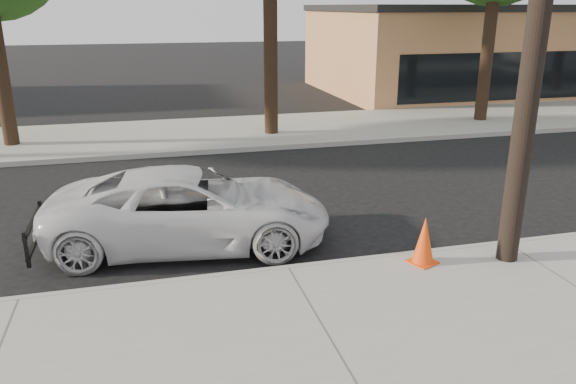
% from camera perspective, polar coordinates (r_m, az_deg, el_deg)
% --- Properties ---
extents(ground, '(120.00, 120.00, 0.00)m').
position_cam_1_polar(ground, '(11.03, -2.76, -3.66)').
color(ground, black).
rests_on(ground, ground).
extents(near_sidewalk, '(90.00, 4.40, 0.15)m').
position_cam_1_polar(near_sidewalk, '(7.30, 4.48, -15.43)').
color(near_sidewalk, gray).
rests_on(near_sidewalk, ground).
extents(far_sidewalk, '(90.00, 5.00, 0.15)m').
position_cam_1_polar(far_sidewalk, '(19.07, -8.07, 5.89)').
color(far_sidewalk, gray).
rests_on(far_sidewalk, ground).
extents(curb_near, '(90.00, 0.12, 0.16)m').
position_cam_1_polar(curb_near, '(9.13, -0.01, -8.02)').
color(curb_near, '#9E9B93').
rests_on(curb_near, ground).
extents(building_main, '(18.00, 10.00, 4.00)m').
position_cam_1_polar(building_main, '(31.74, 20.75, 13.36)').
color(building_main, '#C37651').
rests_on(building_main, ground).
extents(police_cruiser, '(5.24, 2.93, 1.38)m').
position_cam_1_polar(police_cruiser, '(10.20, -9.86, -1.62)').
color(police_cruiser, silver).
rests_on(police_cruiser, ground).
extents(traffic_cone, '(0.53, 0.53, 0.79)m').
position_cam_1_polar(traffic_cone, '(9.34, 13.66, -4.85)').
color(traffic_cone, '#F4450C').
rests_on(traffic_cone, near_sidewalk).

